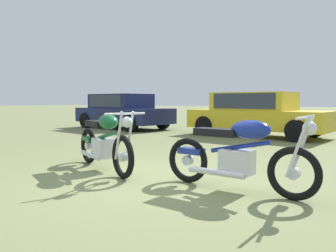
% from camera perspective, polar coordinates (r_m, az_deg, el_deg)
% --- Properties ---
extents(ground_plane, '(120.00, 120.00, 0.00)m').
position_cam_1_polar(ground_plane, '(5.11, -1.84, -8.98)').
color(ground_plane, olive).
extents(motorcycle_green, '(1.90, 1.30, 1.02)m').
position_cam_1_polar(motorcycle_green, '(5.81, -10.65, -2.60)').
color(motorcycle_green, black).
rests_on(motorcycle_green, ground).
extents(motorcycle_blue, '(2.11, 0.70, 1.02)m').
position_cam_1_polar(motorcycle_blue, '(4.51, 11.50, -4.69)').
color(motorcycle_blue, black).
rests_on(motorcycle_blue, ground).
extents(car_navy, '(4.63, 2.93, 1.43)m').
position_cam_1_polar(car_navy, '(14.37, -7.65, 2.79)').
color(car_navy, '#161E4C').
rests_on(car_navy, ground).
extents(car_yellow, '(4.74, 2.67, 1.43)m').
position_cam_1_polar(car_yellow, '(11.52, 14.49, 2.32)').
color(car_yellow, gold).
rests_on(car_yellow, ground).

